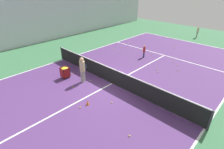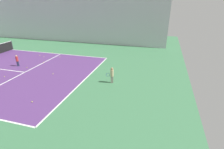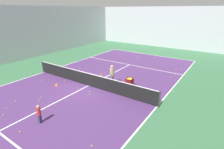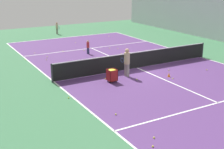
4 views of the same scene
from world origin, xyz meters
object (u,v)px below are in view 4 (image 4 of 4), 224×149
(ball_cart, at_px, (112,73))
(training_cone_1, at_px, (169,75))
(tennis_net, at_px, (137,60))
(player_near_baseline, at_px, (57,27))
(training_cone_0, at_px, (151,58))
(child_midcourt, at_px, (88,46))
(coach_at_net, at_px, (127,60))

(ball_cart, distance_m, training_cone_1, 3.58)
(tennis_net, height_order, training_cone_1, tennis_net)
(player_near_baseline, height_order, training_cone_0, player_near_baseline)
(player_near_baseline, distance_m, training_cone_0, 13.39)
(child_midcourt, height_order, training_cone_0, child_midcourt)
(ball_cart, xyz_separation_m, training_cone_0, (-4.99, -3.05, -0.42))
(tennis_net, xyz_separation_m, training_cone_0, (-2.14, -1.43, -0.45))
(tennis_net, relative_size, child_midcourt, 10.86)
(ball_cart, bearing_deg, tennis_net, -150.33)
(tennis_net, distance_m, child_midcourt, 5.27)
(coach_at_net, height_order, training_cone_1, coach_at_net)
(coach_at_net, bearing_deg, player_near_baseline, -17.66)
(player_near_baseline, xyz_separation_m, training_cone_1, (-0.72, 17.11, -0.58))
(tennis_net, xyz_separation_m, training_cone_1, (-0.59, 2.50, -0.44))
(player_near_baseline, xyz_separation_m, ball_cart, (2.72, 16.23, -0.17))
(coach_at_net, bearing_deg, training_cone_1, -135.56)
(ball_cart, bearing_deg, training_cone_1, 165.76)
(ball_cart, bearing_deg, child_midcourt, -104.43)
(player_near_baseline, relative_size, training_cone_1, 4.91)
(tennis_net, relative_size, training_cone_0, 44.64)
(training_cone_0, bearing_deg, player_near_baseline, -80.23)
(tennis_net, bearing_deg, child_midcourt, -77.87)
(ball_cart, bearing_deg, coach_at_net, -158.88)
(child_midcourt, xyz_separation_m, training_cone_0, (-3.25, 3.72, -0.51))
(tennis_net, bearing_deg, ball_cart, 29.67)
(training_cone_0, bearing_deg, child_midcourt, -48.90)
(training_cone_0, relative_size, training_cone_1, 1.05)
(player_near_baseline, relative_size, ball_cart, 1.61)
(tennis_net, xyz_separation_m, child_midcourt, (1.11, -5.15, 0.06))
(coach_at_net, distance_m, child_midcourt, 6.29)
(child_midcourt, bearing_deg, coach_at_net, -25.48)
(player_near_baseline, bearing_deg, training_cone_1, -12.15)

